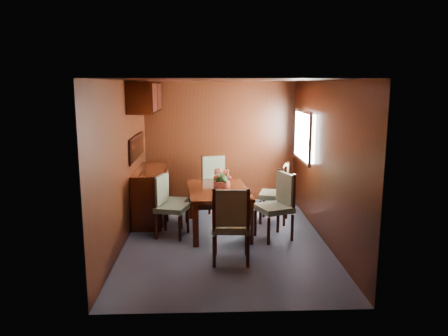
{
  "coord_description": "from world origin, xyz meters",
  "views": [
    {
      "loc": [
        -0.26,
        -6.44,
        2.35
      ],
      "look_at": [
        0.0,
        0.26,
        1.05
      ],
      "focal_mm": 35.0,
      "sensor_mm": 36.0,
      "label": 1
    }
  ],
  "objects_px": {
    "chair_left_near": "(167,202)",
    "flower_centerpiece": "(222,178)",
    "dining_table": "(218,194)",
    "chair_right_near": "(279,202)",
    "sideboard": "(151,194)",
    "chair_head": "(231,221)"
  },
  "relations": [
    {
      "from": "chair_left_near",
      "to": "flower_centerpiece",
      "type": "height_order",
      "value": "flower_centerpiece"
    },
    {
      "from": "flower_centerpiece",
      "to": "chair_head",
      "type": "bearing_deg",
      "value": -87.43
    },
    {
      "from": "dining_table",
      "to": "flower_centerpiece",
      "type": "xyz_separation_m",
      "value": [
        0.07,
        0.18,
        0.24
      ]
    },
    {
      "from": "dining_table",
      "to": "chair_left_near",
      "type": "xyz_separation_m",
      "value": [
        -0.79,
        -0.22,
        -0.06
      ]
    },
    {
      "from": "chair_left_near",
      "to": "chair_right_near",
      "type": "distance_m",
      "value": 1.72
    },
    {
      "from": "chair_right_near",
      "to": "dining_table",
      "type": "bearing_deg",
      "value": 46.0
    },
    {
      "from": "sideboard",
      "to": "chair_right_near",
      "type": "distance_m",
      "value": 2.32
    },
    {
      "from": "dining_table",
      "to": "chair_left_near",
      "type": "height_order",
      "value": "chair_left_near"
    },
    {
      "from": "chair_left_near",
      "to": "flower_centerpiece",
      "type": "distance_m",
      "value": 1.0
    },
    {
      "from": "chair_right_near",
      "to": "chair_left_near",
      "type": "bearing_deg",
      "value": 63.51
    },
    {
      "from": "chair_left_near",
      "to": "flower_centerpiece",
      "type": "bearing_deg",
      "value": 130.66
    },
    {
      "from": "sideboard",
      "to": "chair_right_near",
      "type": "relative_size",
      "value": 1.35
    },
    {
      "from": "dining_table",
      "to": "flower_centerpiece",
      "type": "height_order",
      "value": "flower_centerpiece"
    },
    {
      "from": "chair_left_near",
      "to": "chair_head",
      "type": "height_order",
      "value": "chair_head"
    },
    {
      "from": "dining_table",
      "to": "chair_right_near",
      "type": "xyz_separation_m",
      "value": [
        0.92,
        -0.39,
        -0.02
      ]
    },
    {
      "from": "chair_right_near",
      "to": "chair_head",
      "type": "height_order",
      "value": "chair_head"
    },
    {
      "from": "sideboard",
      "to": "flower_centerpiece",
      "type": "height_order",
      "value": "flower_centerpiece"
    },
    {
      "from": "chair_left_near",
      "to": "chair_head",
      "type": "bearing_deg",
      "value": 54.92
    },
    {
      "from": "flower_centerpiece",
      "to": "sideboard",
      "type": "bearing_deg",
      "value": 159.44
    },
    {
      "from": "chair_left_near",
      "to": "chair_head",
      "type": "xyz_separation_m",
      "value": [
        0.93,
        -1.13,
        0.04
      ]
    },
    {
      "from": "chair_right_near",
      "to": "flower_centerpiece",
      "type": "height_order",
      "value": "chair_right_near"
    },
    {
      "from": "chair_left_near",
      "to": "sideboard",
      "type": "bearing_deg",
      "value": -141.89
    }
  ]
}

